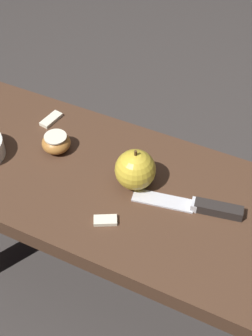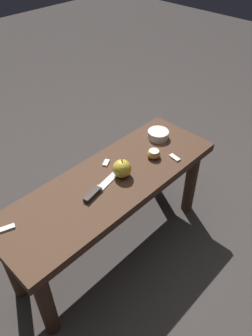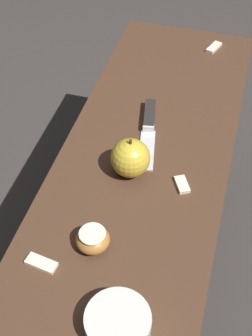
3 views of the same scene
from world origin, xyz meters
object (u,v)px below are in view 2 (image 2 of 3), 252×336
wooden_bench (111,194)px  bowl (158,134)px  knife (97,191)px  apple_whole (122,169)px  apple_cut (154,154)px

wooden_bench → bowl: bearing=8.0°
knife → apple_whole: (0.14, -0.00, 0.03)m
apple_whole → wooden_bench: bearing=160.5°
wooden_bench → apple_cut: bearing=-7.9°
wooden_bench → apple_whole: apple_whole is taller
bowl → apple_whole: bearing=-167.8°
apple_whole → bowl: bearing=12.2°
bowl → knife: bearing=-171.9°
wooden_bench → apple_cut: 0.27m
apple_whole → bowl: size_ratio=0.87×
knife → apple_cut: apple_cut is taller
apple_whole → apple_cut: (0.19, -0.02, -0.02)m
bowl → apple_cut: bearing=-147.6°
knife → apple_cut: (0.34, -0.02, 0.01)m
wooden_bench → bowl: (0.38, 0.05, 0.11)m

